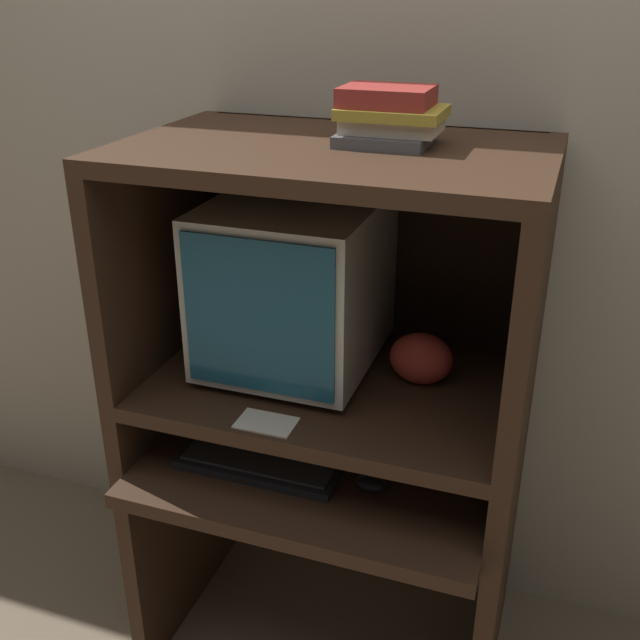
# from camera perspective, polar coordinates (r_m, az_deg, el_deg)

# --- Properties ---
(wall_back) EXTENTS (6.00, 0.06, 2.60)m
(wall_back) POSITION_cam_1_polar(r_m,az_deg,el_deg) (1.92, 4.57, 13.56)
(wall_back) COLOR #B2A893
(wall_back) RESTS_ON ground_plane
(desk_base) EXTENTS (0.89, 0.66, 0.63)m
(desk_base) POSITION_cam_1_polar(r_m,az_deg,el_deg) (1.96, 0.46, -15.51)
(desk_base) COLOR #382316
(desk_base) RESTS_ON ground_plane
(desk_monitor_shelf) EXTENTS (0.89, 0.59, 0.18)m
(desk_monitor_shelf) POSITION_cam_1_polar(r_m,az_deg,el_deg) (1.78, 0.99, -5.50)
(desk_monitor_shelf) COLOR #382316
(desk_monitor_shelf) RESTS_ON desk_base
(hutch_upper) EXTENTS (0.89, 0.59, 0.54)m
(hutch_upper) POSITION_cam_1_polar(r_m,az_deg,el_deg) (1.65, 1.44, 7.24)
(hutch_upper) COLOR #382316
(hutch_upper) RESTS_ON desk_monitor_shelf
(crt_monitor) EXTENTS (0.37, 0.44, 0.40)m
(crt_monitor) POSITION_cam_1_polar(r_m,az_deg,el_deg) (1.74, -1.90, 2.84)
(crt_monitor) COLOR beige
(crt_monitor) RESTS_ON desk_monitor_shelf
(keyboard) EXTENTS (0.38, 0.15, 0.03)m
(keyboard) POSITION_cam_1_polar(r_m,az_deg,el_deg) (1.77, -4.54, -10.72)
(keyboard) COLOR black
(keyboard) RESTS_ON desk_base
(mouse) EXTENTS (0.07, 0.05, 0.03)m
(mouse) POSITION_cam_1_polar(r_m,az_deg,el_deg) (1.69, 3.89, -12.34)
(mouse) COLOR black
(mouse) RESTS_ON desk_base
(snack_bag) EXTENTS (0.15, 0.11, 0.12)m
(snack_bag) POSITION_cam_1_polar(r_m,az_deg,el_deg) (1.73, 7.71, -2.92)
(snack_bag) COLOR #BC382D
(snack_bag) RESTS_ON desk_monitor_shelf
(book_stack) EXTENTS (0.21, 0.16, 0.11)m
(book_stack) POSITION_cam_1_polar(r_m,az_deg,el_deg) (1.58, 5.29, 15.21)
(book_stack) COLOR #4C4C51
(book_stack) RESTS_ON hutch_upper
(paper_card) EXTENTS (0.12, 0.08, 0.00)m
(paper_card) POSITION_cam_1_polar(r_m,az_deg,el_deg) (1.59, -4.11, -7.83)
(paper_card) COLOR beige
(paper_card) RESTS_ON desk_monitor_shelf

